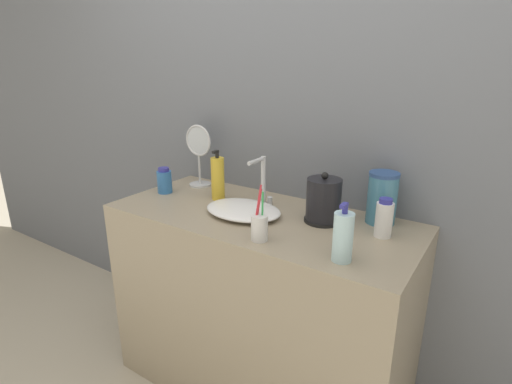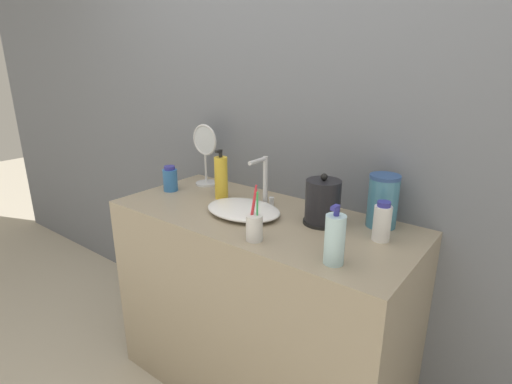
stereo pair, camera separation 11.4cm
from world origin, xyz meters
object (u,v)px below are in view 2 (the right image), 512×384
Objects in this scene: shampoo_bottle at (335,239)px; hand_cream_bottle at (382,222)px; toothbrush_cup at (254,227)px; vanity_mirror at (205,151)px; water_pitcher at (383,201)px; mouthwash_bottle at (170,179)px; electric_kettle at (323,203)px; faucet at (265,179)px; lotion_bottle at (221,178)px.

hand_cream_bottle is (0.05, 0.26, -0.01)m from shampoo_bottle.
vanity_mirror is (-0.63, 0.39, 0.12)m from toothbrush_cup.
hand_cream_bottle is at bearing -68.85° from water_pitcher.
toothbrush_cup is 0.75m from vanity_mirror.
shampoo_bottle is (0.31, 0.02, 0.03)m from toothbrush_cup.
shampoo_bottle is 1.02m from mouthwash_bottle.
electric_kettle is 1.40× the size of hand_cream_bottle.
mouthwash_bottle is at bearing -109.52° from vanity_mirror.
electric_kettle is at bearing 125.18° from shampoo_bottle.
faucet reaches higher than electric_kettle.
vanity_mirror is (-0.94, 0.37, 0.09)m from shampoo_bottle.
toothbrush_cup is at bearing -176.52° from shampoo_bottle.
hand_cream_bottle is 0.14m from water_pitcher.
electric_kettle is 0.25m from hand_cream_bottle.
shampoo_bottle is at bearing -101.64° from hand_cream_bottle.
vanity_mirror is at bearing 173.91° from hand_cream_bottle.
toothbrush_cup is 0.31m from shampoo_bottle.
shampoo_bottle is at bearing -10.39° from mouthwash_bottle.
lotion_bottle is 0.78m from hand_cream_bottle.
electric_kettle reaches higher than shampoo_bottle.
vanity_mirror is 1.52× the size of water_pitcher.
water_pitcher reaches higher than shampoo_bottle.
lotion_bottle is (-0.41, 0.27, 0.05)m from toothbrush_cup.
mouthwash_bottle is at bearing -173.66° from electric_kettle.
mouthwash_bottle is at bearing 169.61° from shampoo_bottle.
hand_cream_bottle is at bearing -3.78° from faucet.
toothbrush_cup is at bearing -31.87° from vanity_mirror.
electric_kettle reaches higher than toothbrush_cup.
toothbrush_cup is 0.88× the size of lotion_bottle.
mouthwash_bottle is (-0.50, -0.12, -0.06)m from faucet.
faucet is 0.52m from water_pitcher.
electric_kettle is 1.03× the size of shampoo_bottle.
faucet is at bearing -9.02° from vanity_mirror.
toothbrush_cup is 0.72m from mouthwash_bottle.
vanity_mirror is at bearing 148.13° from toothbrush_cup.
faucet is 0.70× the size of vanity_mirror.
lotion_bottle is at bearing 146.36° from toothbrush_cup.
faucet reaches higher than hand_cream_bottle.
lotion_bottle reaches higher than hand_cream_bottle.
electric_kettle is 0.32m from toothbrush_cup.
mouthwash_bottle is at bearing -175.62° from hand_cream_bottle.
mouthwash_bottle is (-0.28, -0.07, -0.04)m from lotion_bottle.
mouthwash_bottle is at bearing -168.31° from water_pitcher.
toothbrush_cup is at bearing -127.48° from water_pitcher.
water_pitcher is (1.01, 0.21, 0.05)m from mouthwash_bottle.
lotion_bottle is 0.29m from mouthwash_bottle.
faucet is 1.08× the size of toothbrush_cup.
electric_kettle is 0.65× the size of vanity_mirror.
vanity_mirror is (0.07, 0.19, 0.12)m from mouthwash_bottle.
electric_kettle is 1.64× the size of mouthwash_bottle.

